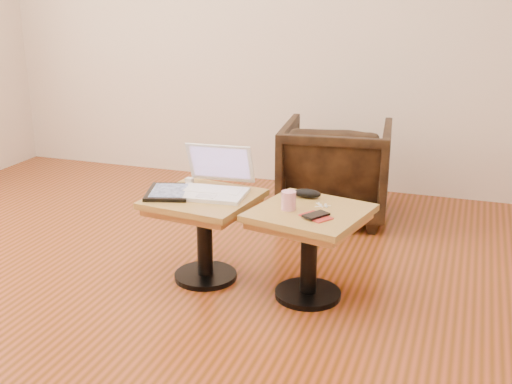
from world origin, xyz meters
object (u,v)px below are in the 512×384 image
(laptop, at_px, (214,183))
(side_table_right, at_px, (310,232))
(side_table_left, at_px, (204,217))
(striped_cup, at_px, (289,200))
(armchair, at_px, (336,169))

(laptop, bearing_deg, side_table_right, -15.06)
(side_table_left, distance_m, side_table_right, 0.55)
(striped_cup, bearing_deg, side_table_left, 173.46)
(side_table_left, xyz_separation_m, striped_cup, (0.45, -0.05, 0.16))
(side_table_right, xyz_separation_m, striped_cup, (-0.10, -0.03, 0.16))
(laptop, height_order, armchair, laptop)
(side_table_right, bearing_deg, striped_cup, -151.20)
(side_table_left, relative_size, side_table_right, 0.93)
(side_table_right, xyz_separation_m, armchair, (-0.13, 1.17, -0.02))
(laptop, distance_m, armchair, 1.16)
(striped_cup, bearing_deg, laptop, 163.79)
(laptop, xyz_separation_m, armchair, (0.40, 1.07, -0.18))
(side_table_right, height_order, laptop, laptop)
(striped_cup, bearing_deg, armchair, 91.53)
(side_table_left, distance_m, armchair, 1.22)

